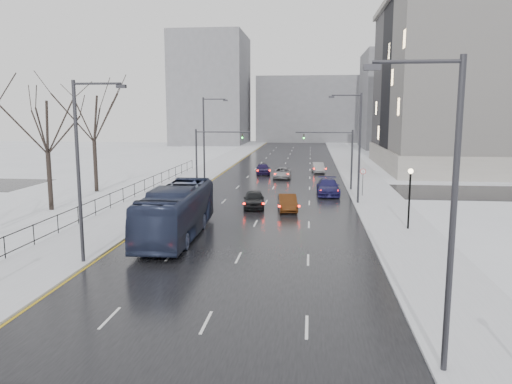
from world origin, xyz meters
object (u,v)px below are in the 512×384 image
(streetlight_l_near, at_px, (82,163))
(lamppost_r_mid, at_px, (410,190))
(no_uturn_sign, at_px, (363,174))
(streetlight_l_far, at_px, (206,136))
(bus, at_px, (177,212))
(sedan_right_cross, at_px, (282,173))
(tree_park_d, at_px, (52,211))
(sedan_right_distant, at_px, (318,168))
(sedan_center_near, at_px, (254,199))
(sedan_center_far, at_px, (263,169))
(streetlight_r_near, at_px, (446,202))
(mast_signal_right, at_px, (342,152))
(sedan_right_far, at_px, (328,187))
(mast_signal_left, at_px, (206,151))
(sedan_right_near, at_px, (287,202))
(streetlight_r_mid, at_px, (357,143))
(tree_park_e, at_px, (97,192))

(streetlight_l_near, bearing_deg, lamppost_r_mid, 27.55)
(streetlight_l_near, relative_size, no_uturn_sign, 3.70)
(streetlight_l_far, relative_size, bus, 0.81)
(sedan_right_cross, bearing_deg, no_uturn_sign, -57.65)
(tree_park_d, height_order, streetlight_l_far, streetlight_l_far)
(streetlight_l_near, height_order, sedan_right_distant, streetlight_l_near)
(sedan_right_cross, bearing_deg, streetlight_l_near, -104.12)
(streetlight_l_near, relative_size, sedan_center_near, 2.26)
(sedan_center_far, bearing_deg, streetlight_l_near, -105.98)
(streetlight_r_near, height_order, mast_signal_right, streetlight_r_near)
(streetlight_l_far, relative_size, sedan_right_far, 1.82)
(tree_park_d, bearing_deg, no_uturn_sign, 20.32)
(mast_signal_left, distance_m, sedan_right_near, 15.50)
(lamppost_r_mid, relative_size, mast_signal_left, 0.66)
(streetlight_r_mid, relative_size, streetlight_l_far, 1.00)
(tree_park_e, xyz_separation_m, bus, (13.40, -17.55, 1.76))
(streetlight_r_mid, bearing_deg, mast_signal_left, 152.69)
(sedan_center_near, height_order, sedan_center_far, sedan_center_near)
(streetlight_l_far, xyz_separation_m, sedan_right_distant, (13.28, 11.63, -4.88))
(streetlight_r_near, distance_m, sedan_right_far, 35.26)
(tree_park_d, bearing_deg, sedan_center_far, 60.09)
(streetlight_l_near, bearing_deg, streetlight_l_far, 90.00)
(no_uturn_sign, relative_size, sedan_right_cross, 0.57)
(sedan_right_distant, bearing_deg, bus, -111.26)
(sedan_right_distant, bearing_deg, sedan_center_far, -166.39)
(streetlight_l_near, distance_m, bus, 8.24)
(streetlight_r_mid, xyz_separation_m, sedan_right_near, (-6.01, -3.79, -4.88))
(no_uturn_sign, xyz_separation_m, sedan_right_distant, (-4.08, 19.63, -1.56))
(streetlight_l_far, relative_size, sedan_center_near, 2.26)
(streetlight_l_near, distance_m, sedan_center_far, 41.63)
(tree_park_d, height_order, mast_signal_left, mast_signal_left)
(sedan_right_distant, bearing_deg, streetlight_r_near, -93.07)
(streetlight_r_near, relative_size, streetlight_l_near, 1.00)
(sedan_right_far, bearing_deg, sedan_right_near, -114.33)
(streetlight_l_near, relative_size, mast_signal_right, 1.54)
(sedan_right_distant, bearing_deg, streetlight_l_near, -113.26)
(mast_signal_right, relative_size, no_uturn_sign, 2.41)
(sedan_center_far, distance_m, sedan_right_distant, 7.89)
(sedan_right_cross, bearing_deg, bus, -100.78)
(tree_park_e, relative_size, bus, 1.09)
(streetlight_r_mid, distance_m, sedan_right_far, 7.20)
(streetlight_r_mid, distance_m, lamppost_r_mid, 10.73)
(streetlight_r_near, xyz_separation_m, sedan_right_distant, (-3.05, 53.63, -4.88))
(mast_signal_right, distance_m, sedan_center_near, 13.93)
(tree_park_d, relative_size, mast_signal_right, 1.92)
(mast_signal_right, bearing_deg, streetlight_l_near, -118.96)
(sedan_center_near, bearing_deg, no_uturn_sign, 28.16)
(tree_park_e, height_order, streetlight_r_near, streetlight_r_near)
(streetlight_r_mid, distance_m, bus, 19.15)
(tree_park_d, xyz_separation_m, mast_signal_right, (25.13, 14.00, 4.11))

